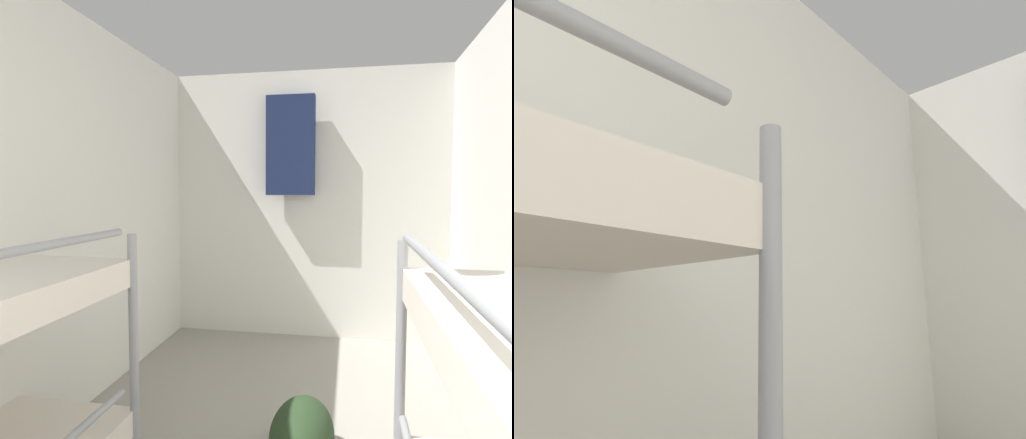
# 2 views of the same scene
# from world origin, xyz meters

# --- Properties ---
(wall_left) EXTENTS (0.06, 4.83, 2.50)m
(wall_left) POSITION_xyz_m (-1.30, 2.35, 1.25)
(wall_left) COLOR silver
(wall_left) RESTS_ON ground_plane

